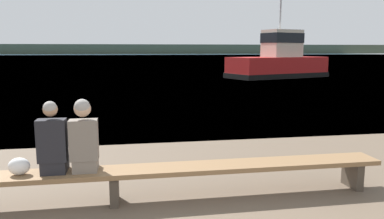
{
  "coord_description": "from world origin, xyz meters",
  "views": [
    {
      "loc": [
        -0.6,
        -2.19,
        2.17
      ],
      "look_at": [
        0.82,
        6.02,
        0.84
      ],
      "focal_mm": 35.0,
      "sensor_mm": 36.0,
      "label": 1
    }
  ],
  "objects_px": {
    "person_left": "(53,143)",
    "shopping_bag": "(19,166)",
    "person_right": "(84,139)",
    "bench_main": "(114,175)",
    "tugboat_red": "(278,63)"
  },
  "relations": [
    {
      "from": "bench_main",
      "to": "tugboat_red",
      "type": "height_order",
      "value": "tugboat_red"
    },
    {
      "from": "bench_main",
      "to": "shopping_bag",
      "type": "bearing_deg",
      "value": 179.48
    },
    {
      "from": "bench_main",
      "to": "person_left",
      "type": "height_order",
      "value": "person_left"
    },
    {
      "from": "person_right",
      "to": "bench_main",
      "type": "bearing_deg",
      "value": -0.2
    },
    {
      "from": "person_left",
      "to": "shopping_bag",
      "type": "xyz_separation_m",
      "value": [
        -0.45,
        0.01,
        -0.31
      ]
    },
    {
      "from": "person_left",
      "to": "tugboat_red",
      "type": "height_order",
      "value": "tugboat_red"
    },
    {
      "from": "bench_main",
      "to": "person_right",
      "type": "distance_m",
      "value": 0.67
    },
    {
      "from": "person_right",
      "to": "shopping_bag",
      "type": "xyz_separation_m",
      "value": [
        -0.87,
        0.01,
        -0.35
      ]
    },
    {
      "from": "shopping_bag",
      "to": "tugboat_red",
      "type": "xyz_separation_m",
      "value": [
        13.32,
        23.01,
        0.56
      ]
    },
    {
      "from": "bench_main",
      "to": "shopping_bag",
      "type": "relative_size",
      "value": 28.05
    },
    {
      "from": "bench_main",
      "to": "tugboat_red",
      "type": "relative_size",
      "value": 0.92
    },
    {
      "from": "shopping_bag",
      "to": "tugboat_red",
      "type": "bearing_deg",
      "value": 59.94
    },
    {
      "from": "person_left",
      "to": "tugboat_red",
      "type": "distance_m",
      "value": 26.37
    },
    {
      "from": "bench_main",
      "to": "tugboat_red",
      "type": "xyz_separation_m",
      "value": [
        12.06,
        23.02,
        0.76
      ]
    },
    {
      "from": "person_left",
      "to": "bench_main",
      "type": "bearing_deg",
      "value": -0.28
    }
  ]
}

